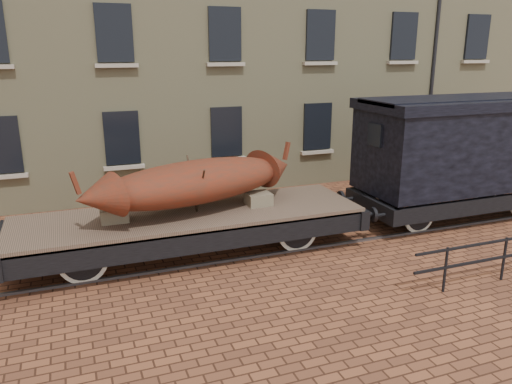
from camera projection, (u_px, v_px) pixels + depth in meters
name	position (u px, v px, depth m)	size (l,w,h in m)	color
ground	(248.00, 247.00, 12.93)	(90.00, 90.00, 0.00)	brown
rail_track	(248.00, 245.00, 12.93)	(30.00, 1.52, 0.06)	#59595E
flatcar_wagon	(190.00, 221.00, 12.18)	(9.44, 2.56, 1.42)	brown
iron_boat	(196.00, 182.00, 11.96)	(5.79, 2.93, 1.43)	maroon
goods_van	(462.00, 144.00, 14.58)	(7.00, 2.55, 3.62)	black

